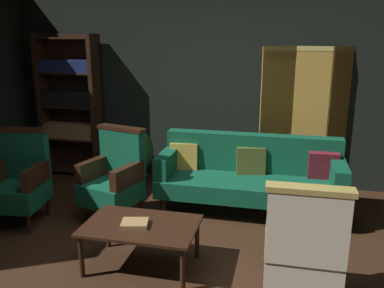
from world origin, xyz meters
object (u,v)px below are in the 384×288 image
folding_screen (309,118)px  bookshelf (71,104)px  coffee_table (141,229)px  armchair_wing_right (19,180)px  armchair_wing_left (114,177)px  book_tan_leather (135,224)px  potted_plant (134,153)px  armchair_gilt_accent (303,248)px  velvet_couch (250,173)px

folding_screen → bookshelf: bookshelf is taller
folding_screen → coffee_table: size_ratio=1.90×
folding_screen → coffee_table: (-1.49, -2.34, -0.61)m
coffee_table → armchair_wing_right: 1.75m
armchair_wing_left → book_tan_leather: armchair_wing_left is taller
armchair_wing_left → book_tan_leather: bearing=-57.4°
book_tan_leather → potted_plant: bearing=111.2°
armchair_gilt_accent → book_tan_leather: 1.43m
coffee_table → armchair_gilt_accent: bearing=-9.2°
folding_screen → potted_plant: bearing=-168.9°
potted_plant → armchair_wing_right: bearing=-123.0°
coffee_table → potted_plant: bearing=112.7°
armchair_wing_right → book_tan_leather: bearing=-21.4°
bookshelf → coffee_table: size_ratio=2.05×
coffee_table → velvet_couch: bearing=61.3°
folding_screen → armchair_wing_left: folding_screen is taller
bookshelf → armchair_wing_left: bookshelf is taller
bookshelf → armchair_wing_left: 1.90m
bookshelf → velvet_couch: (2.70, -0.74, -0.61)m
bookshelf → book_tan_leather: 2.99m
coffee_table → armchair_wing_right: (-1.64, 0.59, 0.12)m
coffee_table → folding_screen: bearing=57.5°
velvet_couch → armchair_gilt_accent: armchair_gilt_accent is taller
velvet_couch → book_tan_leather: (-0.86, -1.53, -0.01)m
folding_screen → armchair_wing_right: size_ratio=1.83×
velvet_couch → armchair_wing_left: bearing=-158.1°
velvet_couch → armchair_wing_right: bearing=-159.8°
folding_screen → book_tan_leather: bearing=-122.8°
armchair_wing_left → bookshelf: bearing=133.0°
armchair_gilt_accent → armchair_wing_left: 2.32m
folding_screen → armchair_gilt_accent: 2.62m
velvet_couch → armchair_wing_right: 2.62m
potted_plant → book_tan_leather: 2.07m
book_tan_leather → folding_screen: bearing=57.2°
book_tan_leather → armchair_gilt_accent: bearing=-7.5°
folding_screen → armchair_wing_left: 2.62m
armchair_wing_right → book_tan_leather: (1.60, -0.63, -0.05)m
folding_screen → bookshelf: (-3.37, -0.11, 0.08)m
coffee_table → armchair_wing_left: (-0.65, 0.90, 0.12)m
armchair_gilt_accent → potted_plant: size_ratio=1.27×
velvet_couch → armchair_wing_right: (-2.46, -0.90, 0.04)m
folding_screen → bookshelf: 3.38m
folding_screen → armchair_gilt_accent: (-0.11, -2.57, -0.50)m
coffee_table → armchair_gilt_accent: 1.40m
coffee_table → potted_plant: size_ratio=1.22×
folding_screen → armchair_wing_right: (-3.13, -1.75, -0.50)m
armchair_wing_right → potted_plant: 1.56m
velvet_couch → armchair_gilt_accent: bearing=-71.9°
armchair_wing_right → book_tan_leather: 1.72m
armchair_wing_right → potted_plant: bearing=57.0°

